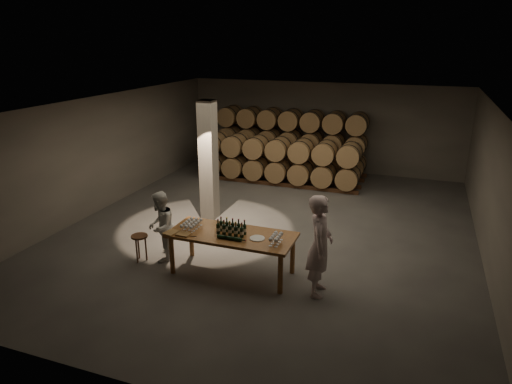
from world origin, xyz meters
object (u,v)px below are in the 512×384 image
(person_woman, at_px, (161,226))
(stool, at_px, (140,240))
(person_man, at_px, (320,246))
(tasting_table, at_px, (232,238))
(notebook_near, at_px, (184,234))
(plate, at_px, (257,238))
(bottle_cluster, at_px, (231,229))

(person_woman, bearing_deg, stool, -78.72)
(person_man, bearing_deg, tasting_table, 79.30)
(tasting_table, relative_size, notebook_near, 9.82)
(plate, distance_m, person_man, 1.29)
(plate, height_order, notebook_near, notebook_near)
(stool, bearing_deg, person_man, 0.31)
(plate, relative_size, stool, 0.51)
(tasting_table, distance_m, notebook_near, 0.99)
(plate, bearing_deg, bottle_cluster, 176.31)
(stool, height_order, person_woman, person_woman)
(person_woman, bearing_deg, bottle_cluster, 70.89)
(plate, height_order, person_man, person_man)
(notebook_near, height_order, person_man, person_man)
(bottle_cluster, bearing_deg, stool, -175.87)
(plate, xyz_separation_m, notebook_near, (-1.47, -0.34, 0.01))
(bottle_cluster, height_order, notebook_near, bottle_cluster)
(bottle_cluster, xyz_separation_m, notebook_near, (-0.89, -0.38, -0.10))
(bottle_cluster, relative_size, plate, 1.96)
(stool, distance_m, person_woman, 0.56)
(person_man, bearing_deg, stool, 84.17)
(stool, distance_m, person_man, 4.02)
(tasting_table, height_order, plate, plate)
(plate, bearing_deg, tasting_table, 174.68)
(tasting_table, relative_size, plate, 8.51)
(tasting_table, xyz_separation_m, person_man, (1.86, -0.15, 0.20))
(tasting_table, bearing_deg, plate, -5.32)
(plate, distance_m, stool, 2.74)
(notebook_near, bearing_deg, tasting_table, 26.15)
(notebook_near, height_order, stool, notebook_near)
(stool, height_order, person_man, person_man)
(bottle_cluster, distance_m, person_man, 1.86)
(notebook_near, bearing_deg, person_woman, 153.41)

